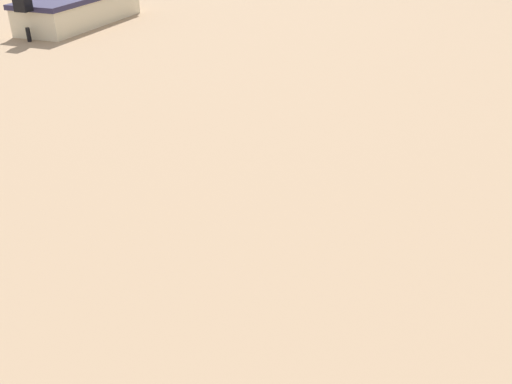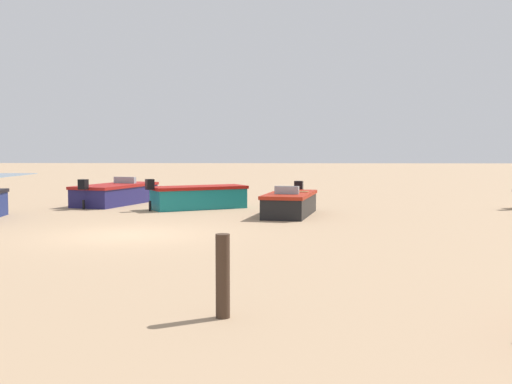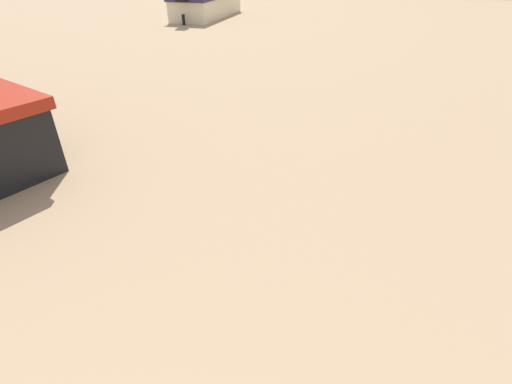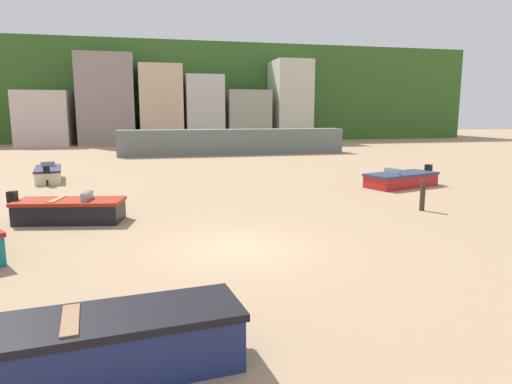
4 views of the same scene
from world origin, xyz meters
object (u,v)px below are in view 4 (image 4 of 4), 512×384
Objects in this scene: boat_cream_2 at (48,174)px; mooring_post_near_water at (422,196)px; boat_red_1 at (401,180)px; boat_navy_4 at (107,345)px; boat_black_0 at (70,210)px.

mooring_post_near_water is (16.23, -12.28, 0.20)m from boat_cream_2.
boat_red_1 is 20.35m from boat_navy_4.
boat_cream_2 is at bearing -154.73° from boat_black_0.
boat_navy_4 reaches higher than boat_cream_2.
boat_black_0 is 0.97× the size of boat_cream_2.
boat_red_1 is 3.69× the size of mooring_post_near_water.
boat_cream_2 is (-2.77, 11.02, -0.02)m from boat_black_0.
boat_cream_2 is at bearing -173.63° from boat_navy_4.
boat_cream_2 reaches higher than boat_red_1.
boat_red_1 is (15.88, 4.35, -0.04)m from boat_black_0.
boat_navy_4 is at bearing 119.49° from boat_red_1.
mooring_post_near_water is (13.46, -1.26, 0.18)m from boat_black_0.
boat_black_0 is at bearing -175.21° from boat_navy_4.
mooring_post_near_water is (-2.42, -5.61, 0.22)m from boat_red_1.
boat_black_0 is 16.47m from boat_red_1.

